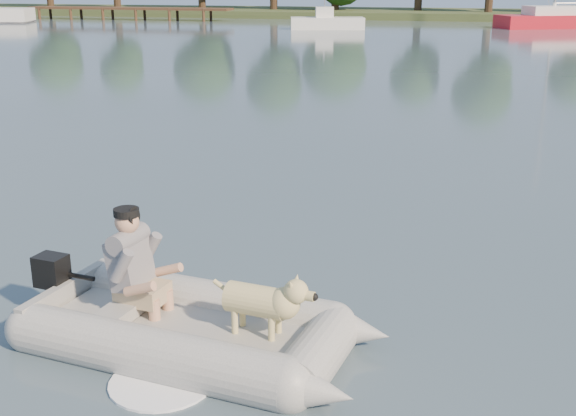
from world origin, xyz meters
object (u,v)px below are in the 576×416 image
(dock, at_px, (129,14))
(dog, at_px, (256,305))
(man, at_px, (131,259))
(dinghy, at_px, (192,289))
(motorboat, at_px, (327,14))
(sailboat, at_px, (559,20))

(dock, height_order, dog, dock)
(man, bearing_deg, dinghy, -4.24)
(dock, bearing_deg, motorboat, -21.01)
(dock, distance_m, man, 57.62)
(dinghy, xyz_separation_m, motorboat, (-7.01, 45.15, 0.39))
(dinghy, xyz_separation_m, man, (-0.72, 0.17, 0.19))
(motorboat, bearing_deg, dock, 144.82)
(dinghy, xyz_separation_m, dog, (0.69, -0.05, -0.08))
(dinghy, distance_m, sailboat, 51.39)
(sailboat, bearing_deg, man, -125.15)
(dinghy, height_order, sailboat, sailboat)
(sailboat, bearing_deg, dog, -123.56)
(man, bearing_deg, motorboat, 106.67)
(dock, relative_size, sailboat, 1.43)
(dog, bearing_deg, motorboat, 108.38)
(dog, bearing_deg, sailboat, 89.40)
(dock, height_order, dinghy, dinghy)
(dock, height_order, sailboat, sailboat)
(dinghy, bearing_deg, sailboat, 88.64)
(man, xyz_separation_m, sailboat, (9.72, 50.43, -0.27))
(motorboat, bearing_deg, man, -96.22)
(dog, bearing_deg, dinghy, -175.43)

